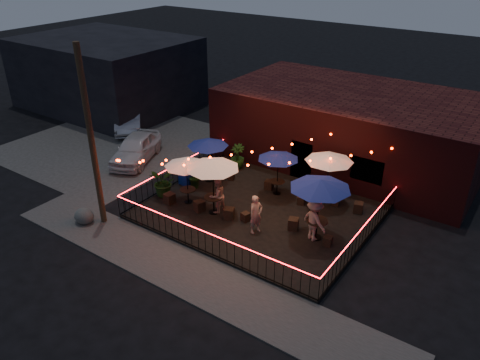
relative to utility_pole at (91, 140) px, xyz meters
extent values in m
plane|color=black|center=(5.40, 2.60, -4.00)|extent=(110.00, 110.00, 0.00)
cube|color=black|center=(5.40, 4.60, -3.92)|extent=(10.00, 8.00, 0.15)
cube|color=#3C3A37|center=(5.40, -0.65, -3.98)|extent=(18.00, 2.50, 0.05)
cube|color=#3C3A37|center=(-6.60, 6.60, -3.99)|extent=(11.00, 12.00, 0.02)
cube|color=black|center=(6.40, 12.60, -2.00)|extent=(14.00, 8.00, 4.00)
cube|color=black|center=(5.40, 8.72, -2.90)|extent=(1.20, 0.24, 2.20)
cube|color=black|center=(8.90, 8.72, -2.40)|extent=(1.60, 0.24, 1.20)
cube|color=black|center=(-12.60, 11.60, -1.50)|extent=(12.00, 9.00, 5.00)
cylinder|color=#352815|center=(0.00, 0.00, 0.00)|extent=(0.26, 0.26, 8.00)
cube|color=black|center=(5.40, 0.60, -3.77)|extent=(10.00, 0.04, 0.04)
cube|color=black|center=(5.40, 0.60, -2.85)|extent=(10.00, 0.04, 0.04)
cube|color=#FF0E18|center=(5.40, 0.60, -2.82)|extent=(10.00, 0.03, 0.02)
cube|color=black|center=(0.40, 4.60, -3.77)|extent=(0.04, 8.00, 0.04)
cube|color=black|center=(0.40, 4.60, -2.85)|extent=(0.04, 8.00, 0.04)
cube|color=#FF0E18|center=(0.40, 4.60, -2.82)|extent=(0.03, 8.00, 0.02)
cube|color=black|center=(10.40, 4.60, -3.77)|extent=(0.04, 8.00, 0.04)
cube|color=black|center=(10.40, 4.60, -2.85)|extent=(0.04, 8.00, 0.04)
cube|color=#FF0E18|center=(10.40, 4.60, -2.82)|extent=(0.03, 8.00, 0.02)
cylinder|color=black|center=(2.17, 3.34, -3.84)|extent=(0.41, 0.41, 0.03)
cylinder|color=black|center=(2.17, 3.34, -3.51)|extent=(0.06, 0.06, 0.67)
cylinder|color=black|center=(2.17, 3.34, -3.16)|extent=(0.75, 0.75, 0.04)
cylinder|color=black|center=(2.17, 3.34, -2.73)|extent=(0.04, 0.04, 2.24)
cone|color=white|center=(2.17, 3.34, -1.75)|extent=(2.38, 2.38, 0.33)
cylinder|color=black|center=(1.60, 5.69, -3.84)|extent=(0.42, 0.42, 0.03)
cylinder|color=black|center=(1.60, 5.69, -3.50)|extent=(0.06, 0.06, 0.69)
cylinder|color=black|center=(1.60, 5.69, -3.15)|extent=(0.76, 0.76, 0.04)
cylinder|color=black|center=(1.60, 5.69, -2.71)|extent=(0.04, 0.04, 2.29)
cone|color=navy|center=(1.60, 5.69, -1.71)|extent=(2.36, 2.36, 0.33)
cylinder|color=black|center=(3.75, 3.29, -3.83)|extent=(0.48, 0.48, 0.03)
cylinder|color=black|center=(3.75, 3.29, -3.44)|extent=(0.07, 0.07, 0.79)
cylinder|color=black|center=(3.75, 3.29, -3.04)|extent=(0.88, 0.88, 0.04)
cylinder|color=black|center=(3.75, 3.29, -2.53)|extent=(0.05, 0.05, 2.64)
cone|color=white|center=(3.75, 3.29, -1.38)|extent=(2.95, 2.95, 0.38)
cylinder|color=black|center=(5.23, 6.51, -3.84)|extent=(0.40, 0.40, 0.03)
cylinder|color=black|center=(5.23, 6.51, -3.51)|extent=(0.05, 0.05, 0.66)
cylinder|color=black|center=(5.23, 6.51, -3.18)|extent=(0.73, 0.73, 0.04)
cylinder|color=black|center=(5.23, 6.51, -2.76)|extent=(0.04, 0.04, 2.19)
cone|color=navy|center=(5.23, 6.51, -1.80)|extent=(2.22, 2.22, 0.32)
cylinder|color=black|center=(8.56, 4.12, -3.83)|extent=(0.50, 0.50, 0.03)
cylinder|color=black|center=(8.56, 4.12, -3.43)|extent=(0.07, 0.07, 0.83)
cylinder|color=black|center=(8.56, 4.12, -3.00)|extent=(0.92, 0.92, 0.05)
cylinder|color=black|center=(8.56, 4.12, -2.47)|extent=(0.05, 0.05, 2.75)
cone|color=navy|center=(8.56, 4.12, -1.27)|extent=(2.82, 2.82, 0.40)
cylinder|color=black|center=(7.54, 7.18, -3.83)|extent=(0.45, 0.45, 0.03)
cylinder|color=black|center=(7.54, 7.18, -3.47)|extent=(0.06, 0.06, 0.74)
cylinder|color=black|center=(7.54, 7.18, -3.09)|extent=(0.82, 0.82, 0.04)
cylinder|color=black|center=(7.54, 7.18, -2.62)|extent=(0.05, 0.05, 2.47)
cone|color=white|center=(7.54, 7.18, -1.53)|extent=(2.90, 2.90, 0.36)
cube|color=black|center=(1.50, 2.76, -3.60)|extent=(0.48, 0.48, 0.51)
cube|color=black|center=(3.11, 3.02, -3.60)|extent=(0.54, 0.54, 0.51)
cube|color=black|center=(1.38, 5.88, -3.64)|extent=(0.39, 0.39, 0.42)
cube|color=black|center=(2.46, 6.45, -3.65)|extent=(0.44, 0.44, 0.40)
cube|color=black|center=(4.65, 3.26, -3.59)|extent=(0.57, 0.57, 0.51)
cube|color=black|center=(5.36, 3.53, -3.65)|extent=(0.42, 0.42, 0.40)
cube|color=black|center=(4.66, 6.67, -3.62)|extent=(0.47, 0.47, 0.47)
cube|color=black|center=(6.69, 6.30, -3.65)|extent=(0.41, 0.41, 0.40)
cube|color=black|center=(7.44, 4.17, -3.60)|extent=(0.55, 0.55, 0.51)
cube|color=black|center=(9.20, 3.91, -3.65)|extent=(0.39, 0.39, 0.41)
cube|color=black|center=(8.09, 7.08, -3.65)|extent=(0.43, 0.43, 0.40)
cube|color=black|center=(9.24, 7.10, -3.60)|extent=(0.51, 0.51, 0.49)
imported|color=tan|center=(6.21, 3.06, -2.98)|extent=(0.62, 0.74, 1.74)
imported|color=tan|center=(3.86, 3.43, -2.99)|extent=(0.84, 0.97, 1.72)
imported|color=#D7A188|center=(8.50, 3.97, -2.91)|extent=(1.38, 1.08, 1.87)
imported|color=#15390F|center=(0.80, 3.16, -3.13)|extent=(1.60, 1.50, 1.44)
imported|color=#1A390E|center=(1.52, 4.70, -3.23)|extent=(0.82, 0.73, 1.25)
imported|color=#0E3A11|center=(1.93, 7.82, -3.17)|extent=(0.93, 0.93, 1.35)
cube|color=#122E9D|center=(0.90, 4.69, -3.40)|extent=(0.70, 0.51, 0.91)
cube|color=silver|center=(0.90, 4.69, -2.92)|extent=(0.75, 0.56, 0.06)
ellipsoid|color=#4C4C47|center=(-0.63, -0.56, -3.64)|extent=(1.10, 1.00, 0.72)
imported|color=silver|center=(-3.57, 5.53, -3.24)|extent=(3.43, 4.83, 1.53)
imported|color=#A3A4AB|center=(-7.61, 8.77, -3.24)|extent=(4.39, 4.41, 1.52)
camera|label=1|loc=(15.29, -11.24, 7.48)|focal=35.00mm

